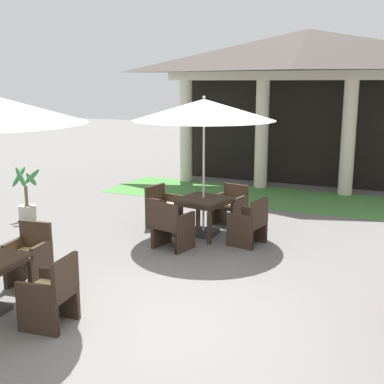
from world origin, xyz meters
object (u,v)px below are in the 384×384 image
(patio_chair_near_foreground_east, at_px, (249,224))
(patio_chair_mid_left_north, at_px, (30,257))
(potted_palm_left_edge, at_px, (27,201))
(patio_chair_near_foreground_south, at_px, (172,226))
(patio_chair_mid_left_east, at_px, (51,294))
(patio_table_near_foreground, at_px, (203,203))
(patio_umbrella_near_foreground, at_px, (204,111))
(patio_chair_near_foreground_west, at_px, (163,208))
(patio_chair_near_foreground_north, at_px, (230,206))

(patio_chair_near_foreground_east, xyz_separation_m, patio_chair_mid_left_north, (-2.39, -3.14, 0.02))
(patio_chair_near_foreground_east, distance_m, patio_chair_mid_left_north, 3.95)
(patio_chair_mid_left_north, bearing_deg, potted_palm_left_edge, -54.00)
(patio_chair_near_foreground_south, bearing_deg, patio_chair_mid_left_east, -79.35)
(patio_table_near_foreground, relative_size, patio_chair_near_foreground_east, 1.20)
(patio_chair_near_foreground_east, xyz_separation_m, patio_chair_mid_left_east, (-1.24, -4.05, 0.01))
(patio_chair_mid_left_north, xyz_separation_m, potted_palm_left_edge, (-2.59, 2.82, -0.02))
(patio_chair_mid_left_east, distance_m, potted_palm_left_edge, 5.28)
(patio_umbrella_near_foreground, distance_m, potted_palm_left_edge, 4.50)
(patio_umbrella_near_foreground, xyz_separation_m, patio_chair_near_foreground_west, (-1.00, 0.20, -2.03))
(patio_umbrella_near_foreground, xyz_separation_m, patio_chair_mid_left_east, (-0.24, -4.25, -2.03))
(patio_chair_mid_left_east, bearing_deg, patio_chair_near_foreground_south, -7.26)
(patio_chair_near_foreground_north, relative_size, potted_palm_left_edge, 0.68)
(patio_chair_near_foreground_west, xyz_separation_m, patio_chair_mid_left_east, (0.77, -4.45, 0.00))
(patio_table_near_foreground, xyz_separation_m, potted_palm_left_edge, (-3.98, -0.53, -0.24))
(patio_umbrella_near_foreground, relative_size, patio_chair_mid_left_east, 3.00)
(patio_chair_near_foreground_east, bearing_deg, patio_chair_mid_left_north, 154.01)
(patio_table_near_foreground, relative_size, patio_chair_mid_left_north, 1.15)
(potted_palm_left_edge, bearing_deg, patio_chair_near_foreground_north, 20.11)
(patio_chair_mid_left_north, bearing_deg, patio_table_near_foreground, -119.15)
(patio_chair_near_foreground_south, bearing_deg, patio_chair_mid_left_north, -105.59)
(patio_chair_near_foreground_west, xyz_separation_m, patio_chair_near_foreground_north, (1.20, 0.80, -0.02))
(patio_chair_near_foreground_west, relative_size, patio_chair_mid_left_north, 0.93)
(patio_chair_near_foreground_east, distance_m, patio_chair_near_foreground_north, 1.45)
(patio_umbrella_near_foreground, height_order, patio_chair_mid_left_north, patio_umbrella_near_foreground)
(patio_chair_near_foreground_north, distance_m, potted_palm_left_edge, 4.45)
(patio_chair_mid_left_north, height_order, potted_palm_left_edge, potted_palm_left_edge)
(patio_umbrella_near_foreground, bearing_deg, patio_chair_mid_left_north, -112.53)
(patio_chair_near_foreground_south, height_order, patio_chair_near_foreground_east, patio_chair_near_foreground_south)
(patio_chair_near_foreground_east, bearing_deg, patio_chair_near_foreground_south, 134.91)
(patio_table_near_foreground, xyz_separation_m, patio_chair_near_foreground_north, (0.20, 1.00, -0.25))
(patio_chair_near_foreground_west, height_order, patio_chair_near_foreground_east, patio_chair_near_foreground_east)
(patio_chair_near_foreground_west, xyz_separation_m, patio_chair_near_foreground_east, (2.01, -0.40, -0.01))
(patio_chair_near_foreground_north, xyz_separation_m, patio_chair_mid_left_east, (-0.44, -5.26, 0.02))
(potted_palm_left_edge, bearing_deg, patio_chair_mid_left_north, -47.38)
(patio_table_near_foreground, bearing_deg, patio_chair_near_foreground_west, 168.71)
(patio_chair_near_foreground_west, height_order, patio_chair_mid_left_north, patio_chair_mid_left_north)
(patio_chair_near_foreground_west, distance_m, patio_chair_mid_left_east, 4.52)
(patio_chair_near_foreground_east, bearing_deg, patio_umbrella_near_foreground, 90.00)
(patio_chair_near_foreground_south, xyz_separation_m, patio_chair_near_foreground_north, (0.40, 2.00, -0.03))
(patio_table_near_foreground, xyz_separation_m, patio_chair_near_foreground_west, (-1.00, 0.20, -0.24))
(patio_table_near_foreground, height_order, patio_chair_near_foreground_south, patio_chair_near_foreground_south)
(patio_umbrella_near_foreground, height_order, potted_palm_left_edge, patio_umbrella_near_foreground)
(patio_chair_near_foreground_south, bearing_deg, patio_umbrella_near_foreground, 90.00)
(patio_chair_near_foreground_north, distance_m, patio_chair_mid_left_north, 4.63)
(patio_chair_near_foreground_north, height_order, patio_chair_mid_left_east, patio_chair_mid_left_east)
(patio_chair_near_foreground_south, relative_size, patio_chair_mid_left_north, 0.96)
(patio_chair_near_foreground_east, bearing_deg, patio_chair_near_foreground_west, 90.00)
(patio_table_near_foreground, bearing_deg, patio_chair_near_foreground_east, -11.29)
(patio_table_near_foreground, xyz_separation_m, patio_chair_near_foreground_east, (1.01, -0.20, -0.24))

